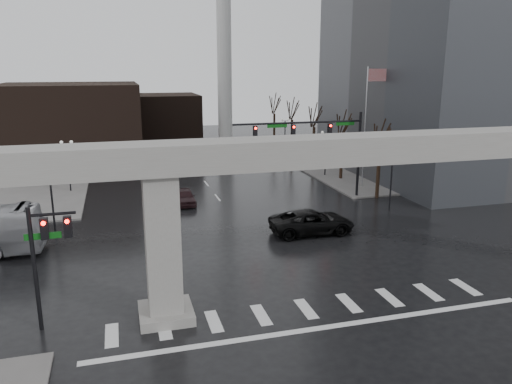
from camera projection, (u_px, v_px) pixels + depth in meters
ground at (299, 300)px, 26.50m from camera, size 160.00×160.00×0.00m
sidewalk_ne at (387, 158)px, 66.86m from camera, size 28.00×36.00×0.15m
elevated_guideway at (326, 172)px, 25.13m from camera, size 48.00×2.60×8.70m
building_far_left at (72, 125)px, 60.80m from camera, size 16.00×14.00×10.00m
building_far_mid at (164, 122)px, 73.52m from camera, size 10.00×10.00×8.00m
smokestack at (224, 56)px, 67.70m from camera, size 3.60×3.60×30.00m
signal_mast_arm at (321, 137)px, 44.95m from camera, size 12.12×0.43×8.00m
signal_left_pole at (45, 247)px, 22.76m from camera, size 2.30×0.30×6.00m
flagpole_assembly at (368, 113)px, 49.16m from camera, size 2.06×0.12×12.00m
lamp_right_0 at (392, 170)px, 42.23m from camera, size 1.22×0.32×5.11m
lamp_right_1 at (326, 146)px, 55.29m from camera, size 1.22×0.32×5.11m
lamp_right_2 at (285, 130)px, 68.36m from camera, size 1.22×0.32×5.11m
lamp_left_0 at (51, 192)px, 35.18m from camera, size 1.22×0.32×5.11m
lamp_left_1 at (68, 157)px, 48.25m from camera, size 1.22×0.32×5.11m
lamp_left_2 at (77, 138)px, 61.31m from camera, size 1.22×0.32×5.11m
tree_right_0 at (379, 169)px, 46.42m from camera, size 1.09×1.58×7.50m
tree_right_1 at (342, 154)px, 53.87m from camera, size 1.09×1.61×7.67m
tree_right_2 at (314, 142)px, 61.32m from camera, size 1.10×1.63×7.85m
tree_right_3 at (292, 134)px, 68.77m from camera, size 1.11×1.66×8.02m
tree_right_4 at (274, 126)px, 76.22m from camera, size 1.12×1.69×8.19m
pickup_truck at (312, 222)px, 36.90m from camera, size 6.36×3.06×1.75m
far_car at (185, 197)px, 44.67m from camera, size 1.66×4.10×1.40m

